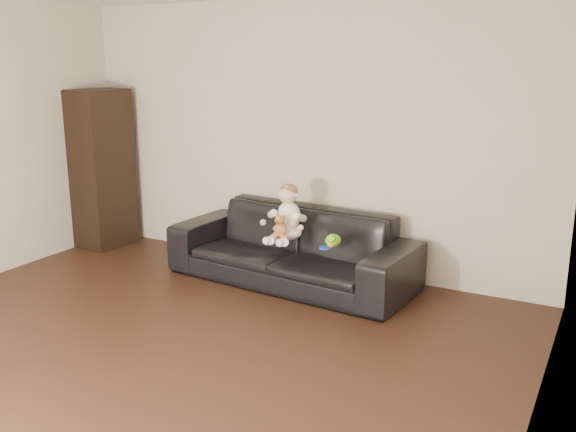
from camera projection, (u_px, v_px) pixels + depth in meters
The scene contains 11 objects.
floor at pixel (113, 382), 4.23m from camera, with size 5.50×5.50×0.00m, color #321C11.
wall_back at pixel (302, 138), 6.26m from camera, with size 5.00×5.00×0.00m, color beige.
wall_right at pixel (530, 246), 2.77m from camera, with size 5.50×5.50×0.00m, color beige.
sofa at pixel (292, 247), 6.00m from camera, with size 2.33×0.91×0.68m, color black.
cabinet at pixel (103, 169), 7.06m from camera, with size 0.43×0.59×1.73m, color black.
shelf_item at pixel (101, 134), 6.95m from camera, with size 0.18×0.25×0.28m, color silver.
baby at pixel (287, 216), 5.80m from camera, with size 0.40×0.47×0.51m.
teddy_bear at pixel (280, 226), 5.68m from camera, with size 0.13×0.13×0.20m.
toy_green at pixel (333, 240), 5.64m from camera, with size 0.14×0.16×0.11m, color #76E81B.
toy_rattle at pixel (331, 245), 5.60m from camera, with size 0.06×0.06×0.06m, color orange.
toy_blue_disc at pixel (325, 248), 5.59m from camera, with size 0.10×0.10×0.01m, color blue.
Camera 1 is at (2.83, -2.83, 2.11)m, focal length 40.00 mm.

